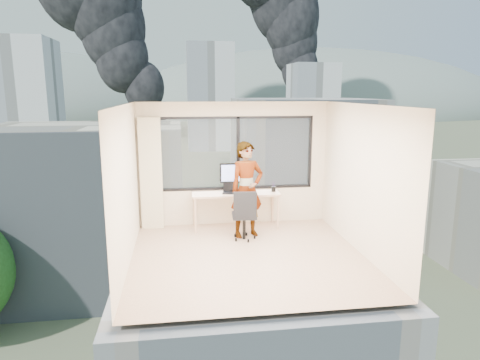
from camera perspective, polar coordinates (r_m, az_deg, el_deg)
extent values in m
cube|color=tan|center=(7.57, 1.08, -10.09)|extent=(4.00, 4.00, 0.01)
cube|color=white|center=(7.03, 1.16, 9.97)|extent=(4.00, 4.00, 0.01)
cube|color=beige|center=(5.29, 4.57, -4.96)|extent=(4.00, 0.01, 2.60)
cube|color=beige|center=(7.16, -14.90, -0.89)|extent=(0.01, 4.00, 2.60)
cube|color=beige|center=(7.76, 15.86, 0.02)|extent=(0.01, 4.00, 2.60)
cube|color=beige|center=(9.00, -11.71, 0.82)|extent=(0.45, 0.14, 2.30)
cube|color=tan|center=(9.01, -0.59, -3.98)|extent=(1.80, 0.60, 0.75)
imported|color=#2D2D33|center=(8.34, 0.92, -1.29)|extent=(0.79, 0.63, 1.87)
cube|color=white|center=(9.13, -0.86, -1.12)|extent=(0.35, 0.32, 0.07)
cube|color=black|center=(8.82, -1.88, -1.77)|extent=(0.12, 0.07, 0.01)
cylinder|color=black|center=(9.02, 4.47, -1.18)|extent=(0.10, 0.10, 0.11)
ellipsoid|color=#0D4D52|center=(9.10, -0.30, -0.72)|extent=(0.29, 0.18, 0.21)
cube|color=#515B3D|center=(128.05, -7.49, 4.09)|extent=(400.00, 400.00, 0.04)
cube|color=beige|center=(39.03, -19.45, -3.52)|extent=(16.00, 12.00, 14.00)
cube|color=beige|center=(47.64, 8.09, 0.96)|extent=(14.00, 13.00, 16.00)
cube|color=silver|center=(107.46, -26.77, 9.00)|extent=(14.00, 14.00, 28.00)
cube|color=silver|center=(127.28, -4.01, 10.89)|extent=(13.00, 13.00, 30.00)
cube|color=silver|center=(154.06, 9.53, 10.16)|extent=(15.00, 15.00, 26.00)
cube|color=silver|center=(167.72, -28.92, 8.31)|extent=(16.00, 14.00, 22.00)
ellipsoid|color=slate|center=(348.29, -28.26, 7.59)|extent=(288.00, 216.00, 90.00)
ellipsoid|color=slate|center=(342.64, 9.24, 8.77)|extent=(300.00, 220.00, 96.00)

